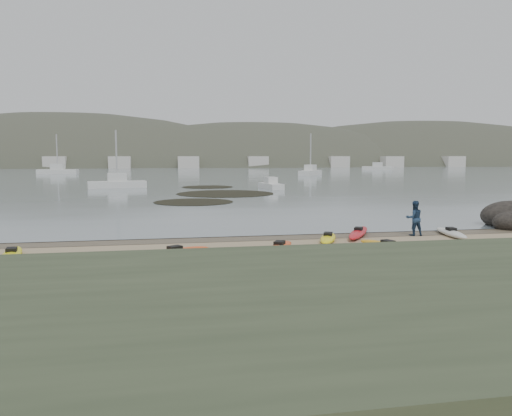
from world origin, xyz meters
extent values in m
plane|color=tan|center=(0.00, 0.00, 0.00)|extent=(600.00, 600.00, 0.00)
plane|color=brown|center=(0.00, -0.30, 0.00)|extent=(60.00, 60.00, 0.00)
plane|color=slate|center=(0.00, 300.00, 0.01)|extent=(1200.00, 1200.00, 0.00)
cube|color=#475138|center=(0.00, -17.50, 1.00)|extent=(60.00, 8.00, 2.00)
ellipsoid|color=#F5F014|center=(-10.90, -3.79, 0.17)|extent=(1.27, 3.70, 0.34)
ellipsoid|color=#61C327|center=(-3.83, -6.71, 0.17)|extent=(1.10, 3.69, 0.34)
ellipsoid|color=orange|center=(5.11, -4.85, 0.17)|extent=(1.76, 3.71, 0.34)
ellipsoid|color=silver|center=(10.12, -1.75, 0.17)|extent=(1.16, 3.48, 0.34)
ellipsoid|color=yellow|center=(3.20, -2.21, 0.17)|extent=(1.86, 3.08, 0.34)
ellipsoid|color=red|center=(5.35, -0.80, 0.17)|extent=(2.85, 4.19, 0.34)
ellipsoid|color=#F54815|center=(-4.30, -4.57, 0.17)|extent=(3.34, 2.41, 0.34)
ellipsoid|color=#E84514|center=(0.28, -4.21, 0.17)|extent=(2.13, 3.03, 0.34)
imported|color=navy|center=(8.29, -1.21, 0.93)|extent=(0.94, 0.75, 1.85)
ellipsoid|color=black|center=(15.94, 1.29, 0.27)|extent=(3.65, 2.84, 1.83)
ellipsoid|color=black|center=(14.94, -0.01, 0.18)|extent=(2.03, 1.83, 1.22)
cylinder|color=black|center=(-2.12, 19.70, 0.03)|extent=(7.19, 7.19, 0.04)
cylinder|color=black|center=(1.91, 29.14, 0.03)|extent=(10.77, 10.77, 0.04)
cylinder|color=black|center=(0.95, 41.06, 0.03)|extent=(6.82, 6.82, 0.04)
cube|color=silver|center=(-10.75, 41.53, 0.51)|extent=(7.56, 3.36, 1.02)
cube|color=silver|center=(8.62, 36.57, 0.40)|extent=(2.29, 5.86, 0.80)
cube|color=silver|center=(26.16, 77.92, 0.61)|extent=(7.01, 8.49, 1.22)
cube|color=silver|center=(-28.70, 95.05, 0.62)|extent=(9.05, 3.30, 1.24)
cube|color=silver|center=(56.64, 111.82, 0.61)|extent=(8.85, 6.23, 1.22)
ellipsoid|color=#384235|center=(-45.00, 195.00, -18.00)|extent=(220.00, 120.00, 80.00)
ellipsoid|color=#384235|center=(35.00, 190.00, -15.30)|extent=(200.00, 110.00, 68.00)
ellipsoid|color=#384235|center=(120.00, 200.00, -17.10)|extent=(230.00, 130.00, 76.00)
cube|color=beige|center=(-42.00, 145.00, 2.00)|extent=(7.00, 5.00, 4.00)
cube|color=beige|center=(-18.00, 145.00, 2.00)|extent=(7.00, 5.00, 4.00)
cube|color=beige|center=(6.00, 145.00, 2.00)|extent=(7.00, 5.00, 4.00)
cube|color=beige|center=(30.00, 145.00, 2.00)|extent=(7.00, 5.00, 4.00)
cube|color=beige|center=(54.00, 145.00, 2.00)|extent=(7.00, 5.00, 4.00)
cube|color=beige|center=(78.00, 145.00, 2.00)|extent=(7.00, 5.00, 4.00)
cube|color=beige|center=(102.00, 145.00, 2.00)|extent=(7.00, 5.00, 4.00)
camera|label=1|loc=(-4.66, -25.41, 4.22)|focal=35.00mm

